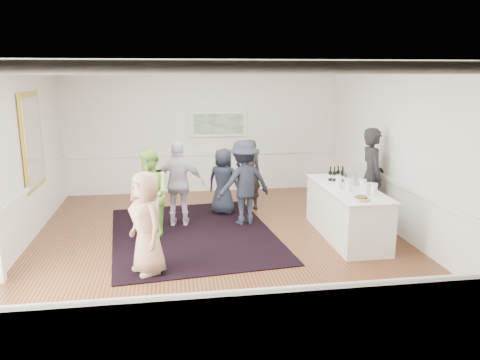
{
  "coord_description": "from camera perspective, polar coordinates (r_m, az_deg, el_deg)",
  "views": [
    {
      "loc": [
        -0.85,
        -8.06,
        3.1
      ],
      "look_at": [
        0.4,
        0.2,
        1.15
      ],
      "focal_mm": 35.0,
      "sensor_mm": 36.0,
      "label": 1
    }
  ],
  "objects": [
    {
      "name": "floor",
      "position": [
        8.68,
        -2.42,
        -7.82
      ],
      "size": [
        8.0,
        8.0,
        0.0
      ],
      "primitive_type": "plane",
      "color": "brown",
      "rests_on": "ground"
    },
    {
      "name": "ceiling",
      "position": [
        8.11,
        -2.64,
        13.82
      ],
      "size": [
        7.0,
        8.0,
        0.02
      ],
      "primitive_type": "cube",
      "color": "white",
      "rests_on": "wall_back"
    },
    {
      "name": "wall_left",
      "position": [
        8.62,
        -26.36,
        1.73
      ],
      "size": [
        0.02,
        8.0,
        3.2
      ],
      "primitive_type": "cube",
      "color": "white",
      "rests_on": "floor"
    },
    {
      "name": "wall_right",
      "position": [
        9.28,
        19.52,
        3.07
      ],
      "size": [
        0.02,
        8.0,
        3.2
      ],
      "primitive_type": "cube",
      "color": "white",
      "rests_on": "floor"
    },
    {
      "name": "wall_back",
      "position": [
        12.18,
        -4.55,
        6.0
      ],
      "size": [
        7.0,
        0.02,
        3.2
      ],
      "primitive_type": "cube",
      "color": "white",
      "rests_on": "floor"
    },
    {
      "name": "wall_front",
      "position": [
        4.41,
        3.08,
        -6.74
      ],
      "size": [
        7.0,
        0.02,
        3.2
      ],
      "primitive_type": "cube",
      "color": "white",
      "rests_on": "floor"
    },
    {
      "name": "wainscoting",
      "position": [
        8.51,
        -2.45,
        -4.67
      ],
      "size": [
        7.0,
        8.0,
        1.0
      ],
      "primitive_type": null,
      "color": "white",
      "rests_on": "floor"
    },
    {
      "name": "mirror",
      "position": [
        9.8,
        -23.97,
        4.37
      ],
      "size": [
        0.05,
        1.25,
        1.85
      ],
      "color": "gold",
      "rests_on": "wall_left"
    },
    {
      "name": "landscape_painting",
      "position": [
        12.14,
        -2.65,
        6.86
      ],
      "size": [
        1.44,
        0.06,
        0.66
      ],
      "color": "white",
      "rests_on": "wall_back"
    },
    {
      "name": "area_rug",
      "position": [
        9.23,
        -5.74,
        -6.51
      ],
      "size": [
        3.44,
        4.29,
        0.02
      ],
      "primitive_type": "cube",
      "rotation": [
        0.0,
        0.0,
        0.1
      ],
      "color": "black",
      "rests_on": "floor"
    },
    {
      "name": "serving_table",
      "position": [
        9.13,
        12.85,
        -3.82
      ],
      "size": [
        0.92,
        2.41,
        0.98
      ],
      "color": "white",
      "rests_on": "floor"
    },
    {
      "name": "bartender",
      "position": [
        9.92,
        15.74,
        0.4
      ],
      "size": [
        0.54,
        0.77,
        2.0
      ],
      "primitive_type": "imported",
      "rotation": [
        0.0,
        0.0,
        1.49
      ],
      "color": "black",
      "rests_on": "floor"
    },
    {
      "name": "guest_tan",
      "position": [
        7.37,
        -11.29,
        -5.17
      ],
      "size": [
        0.83,
        0.95,
        1.64
      ],
      "primitive_type": "imported",
      "rotation": [
        0.0,
        0.0,
        -1.1
      ],
      "color": "tan",
      "rests_on": "floor"
    },
    {
      "name": "guest_green",
      "position": [
        8.97,
        -10.89,
        -1.64
      ],
      "size": [
        0.97,
        1.04,
        1.7
      ],
      "primitive_type": "imported",
      "rotation": [
        0.0,
        0.0,
        -1.04
      ],
      "color": "#87CA50",
      "rests_on": "floor"
    },
    {
      "name": "guest_lilac",
      "position": [
        9.55,
        -7.44,
        -0.47
      ],
      "size": [
        1.06,
        0.52,
        1.75
      ],
      "primitive_type": "imported",
      "rotation": [
        0.0,
        0.0,
        3.05
      ],
      "color": "silver",
      "rests_on": "floor"
    },
    {
      "name": "guest_dark_a",
      "position": [
        9.55,
        0.5,
        -0.33
      ],
      "size": [
        1.27,
        0.94,
        1.76
      ],
      "primitive_type": "imported",
      "rotation": [
        0.0,
        0.0,
        3.42
      ],
      "color": "black",
      "rests_on": "floor"
    },
    {
      "name": "guest_dark_b",
      "position": [
        10.56,
        1.05,
        0.62
      ],
      "size": [
        0.65,
        0.49,
        1.63
      ],
      "primitive_type": "imported",
      "rotation": [
        0.0,
        0.0,
        3.32
      ],
      "color": "black",
      "rests_on": "floor"
    },
    {
      "name": "guest_navy",
      "position": [
        10.29,
        -2.05,
        -0.17
      ],
      "size": [
        0.85,
        0.76,
        1.47
      ],
      "primitive_type": "imported",
      "rotation": [
        0.0,
        0.0,
        2.64
      ],
      "color": "black",
      "rests_on": "floor"
    },
    {
      "name": "wine_bottles",
      "position": [
        9.44,
        11.81,
        0.81
      ],
      "size": [
        0.32,
        0.24,
        0.31
      ],
      "color": "black",
      "rests_on": "serving_table"
    },
    {
      "name": "juice_pitchers",
      "position": [
        8.65,
        14.18,
        -0.67
      ],
      "size": [
        0.51,
        0.77,
        0.24
      ],
      "color": "#65A93C",
      "rests_on": "serving_table"
    },
    {
      "name": "ice_bucket",
      "position": [
        9.19,
        13.27,
        0.15
      ],
      "size": [
        0.26,
        0.26,
        0.25
      ],
      "primitive_type": "cylinder",
      "color": "silver",
      "rests_on": "serving_table"
    },
    {
      "name": "nut_bowl",
      "position": [
        8.12,
        14.58,
        -2.17
      ],
      "size": [
        0.27,
        0.27,
        0.07
      ],
      "color": "white",
      "rests_on": "serving_table"
    }
  ]
}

